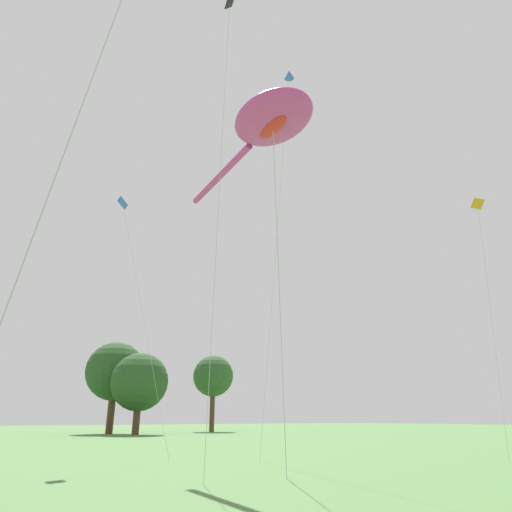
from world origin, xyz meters
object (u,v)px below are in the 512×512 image
object	(u,v)px
small_kite_streamer_purple	(126,220)
tree_oak_right	(213,376)
tree_pine_center	(115,371)
small_kite_delta_white	(227,56)
big_show_kite	(269,124)
small_kite_triangle_green	(289,78)
small_kite_stunt_black	(481,228)
tree_broad_distant	(140,382)

from	to	relation	value
small_kite_streamer_purple	tree_oak_right	xyz separation A→B (m)	(29.43, 39.66, -4.66)
tree_pine_center	small_kite_delta_white	bearing A→B (deg)	-104.59
small_kite_streamer_purple	tree_pine_center	bearing A→B (deg)	75.38
big_show_kite	small_kite_streamer_purple	distance (m)	12.08
small_kite_delta_white	tree_oak_right	bearing A→B (deg)	-113.08
small_kite_triangle_green	tree_oak_right	size ratio (longest dim) A/B	2.07
big_show_kite	small_kite_stunt_black	world-z (taller)	big_show_kite
small_kite_stunt_black	small_kite_delta_white	xyz separation A→B (m)	(-13.35, 3.56, 6.55)
small_kite_stunt_black	tree_broad_distant	size ratio (longest dim) A/B	1.27
big_show_kite	tree_pine_center	bearing A→B (deg)	172.67
small_kite_triangle_green	tree_broad_distant	bearing A→B (deg)	-56.21
big_show_kite	small_kite_delta_white	distance (m)	5.10
small_kite_delta_white	tree_pine_center	distance (m)	51.16
small_kite_stunt_black	small_kite_delta_white	bearing A→B (deg)	95.61
small_kite_triangle_green	small_kite_streamer_purple	size ratio (longest dim) A/B	1.66
tree_broad_distant	big_show_kite	bearing A→B (deg)	-106.36
small_kite_streamer_purple	tree_oak_right	size ratio (longest dim) A/B	1.25
small_kite_triangle_green	small_kite_stunt_black	size ratio (longest dim) A/B	1.86
small_kite_delta_white	tree_oak_right	world-z (taller)	small_kite_delta_white
big_show_kite	small_kite_streamer_purple	xyz separation A→B (m)	(-1.49, 11.99, -0.22)
small_kite_streamer_purple	small_kite_stunt_black	size ratio (longest dim) A/B	1.13
small_kite_triangle_green	small_kite_streamer_purple	world-z (taller)	small_kite_triangle_green
small_kite_triangle_green	tree_oak_right	xyz separation A→B (m)	(21.60, 45.60, -14.82)
small_kite_streamer_purple	tree_broad_distant	world-z (taller)	small_kite_streamer_purple
small_kite_triangle_green	small_kite_stunt_black	world-z (taller)	small_kite_triangle_green
small_kite_streamer_purple	small_kite_delta_white	world-z (taller)	small_kite_delta_white
small_kite_stunt_black	small_kite_streamer_purple	bearing A→B (deg)	66.63
small_kite_delta_white	tree_oak_right	distance (m)	58.10
tree_oak_right	small_kite_delta_white	bearing A→B (deg)	-120.13
small_kite_streamer_purple	small_kite_delta_white	size ratio (longest dim) A/B	0.67
small_kite_delta_white	tree_oak_right	xyz separation A→B (m)	(28.78, 49.58, -9.47)
small_kite_triangle_green	small_kite_stunt_black	bearing A→B (deg)	173.14
small_kite_streamer_purple	tree_oak_right	bearing A→B (deg)	57.78
small_kite_triangle_green	small_kite_streamer_purple	distance (m)	14.13
tree_broad_distant	tree_pine_center	world-z (taller)	tree_pine_center
small_kite_triangle_green	small_kite_delta_white	size ratio (longest dim) A/B	1.10
small_kite_stunt_black	tree_oak_right	world-z (taller)	small_kite_stunt_black
small_kite_streamer_purple	tree_broad_distant	distance (m)	36.89
small_kite_stunt_black	tree_oak_right	size ratio (longest dim) A/B	1.11
small_kite_triangle_green	tree_pine_center	xyz separation A→B (m)	(5.47, 44.63, -15.05)
tree_broad_distant	tree_oak_right	distance (m)	16.16
small_kite_delta_white	tree_broad_distant	world-z (taller)	small_kite_delta_white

